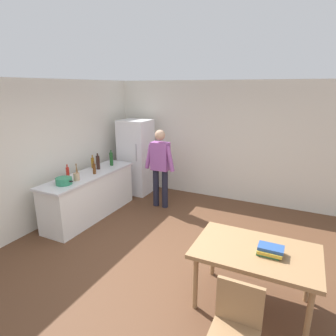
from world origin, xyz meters
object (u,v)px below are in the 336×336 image
(bottle_beer_brown, at_px, (94,169))
(bottle_sauce_red, at_px, (68,172))
(refrigerator, at_px, (136,157))
(chair, at_px, (235,326))
(book_stack, at_px, (270,250))
(person, at_px, (160,164))
(utensil_jar, at_px, (76,176))
(bottle_wine_green, at_px, (111,159))
(bottle_oil_amber, at_px, (93,163))
(dining_table, at_px, (255,256))
(cooking_pot, at_px, (64,181))
(bottle_wine_dark, at_px, (98,162))

(bottle_beer_brown, relative_size, bottle_sauce_red, 1.08)
(refrigerator, xyz_separation_m, bottle_sauce_red, (-0.34, -1.91, 0.10))
(chair, height_order, book_stack, chair)
(chair, distance_m, bottle_sauce_red, 4.07)
(person, xyz_separation_m, utensil_jar, (-0.97, -1.46, 0.00))
(utensil_jar, bearing_deg, bottle_wine_green, 92.49)
(refrigerator, bearing_deg, bottle_oil_amber, -103.74)
(dining_table, height_order, bottle_beer_brown, bottle_beer_brown)
(chair, bearing_deg, utensil_jar, 143.10)
(person, relative_size, utensil_jar, 5.31)
(cooking_pot, bearing_deg, bottle_sauce_red, 126.25)
(utensil_jar, bearing_deg, bottle_sauce_red, 162.12)
(cooking_pot, height_order, bottle_beer_brown, bottle_beer_brown)
(bottle_wine_green, relative_size, book_stack, 1.21)
(bottle_beer_brown, bearing_deg, dining_table, -19.34)
(bottle_oil_amber, bearing_deg, refrigerator, 76.26)
(refrigerator, distance_m, cooking_pot, 2.27)
(dining_table, distance_m, cooking_pot, 3.41)
(cooking_pot, height_order, bottle_oil_amber, bottle_oil_amber)
(utensil_jar, distance_m, bottle_wine_green, 1.12)
(bottle_oil_amber, height_order, bottle_sauce_red, bottle_oil_amber)
(book_stack, bearing_deg, utensil_jar, 168.28)
(dining_table, distance_m, utensil_jar, 3.41)
(utensil_jar, relative_size, bottle_oil_amber, 1.14)
(person, relative_size, bottle_sauce_red, 7.08)
(bottle_wine_green, bearing_deg, bottle_sauce_red, -104.57)
(chair, distance_m, utensil_jar, 3.74)
(refrigerator, relative_size, person, 1.06)
(bottle_sauce_red, bearing_deg, cooking_pot, -53.75)
(utensil_jar, height_order, bottle_beer_brown, utensil_jar)
(bottle_wine_dark, distance_m, book_stack, 3.90)
(person, bearing_deg, utensil_jar, -123.76)
(cooking_pot, height_order, bottle_wine_dark, bottle_wine_dark)
(bottle_wine_green, xyz_separation_m, book_stack, (3.52, -1.84, -0.24))
(bottle_beer_brown, distance_m, bottle_wine_green, 0.66)
(cooking_pot, xyz_separation_m, bottle_wine_dark, (-0.08, 1.03, 0.09))
(chair, bearing_deg, person, 116.68)
(bottle_sauce_red, bearing_deg, chair, -25.84)
(person, height_order, dining_table, person)
(bottle_wine_dark, height_order, book_stack, bottle_wine_dark)
(cooking_pot, height_order, utensil_jar, utensil_jar)
(utensil_jar, distance_m, bottle_sauce_red, 0.33)
(person, xyz_separation_m, bottle_oil_amber, (-1.25, -0.67, 0.04))
(dining_table, xyz_separation_m, book_stack, (0.15, -0.03, 0.13))
(chair, distance_m, bottle_oil_amber, 4.38)
(dining_table, relative_size, chair, 1.54)
(bottle_wine_dark, bearing_deg, chair, -35.12)
(dining_table, relative_size, bottle_beer_brown, 5.38)
(bottle_wine_green, bearing_deg, bottle_beer_brown, -83.57)
(bottle_beer_brown, xyz_separation_m, bottle_sauce_red, (-0.34, -0.37, -0.01))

